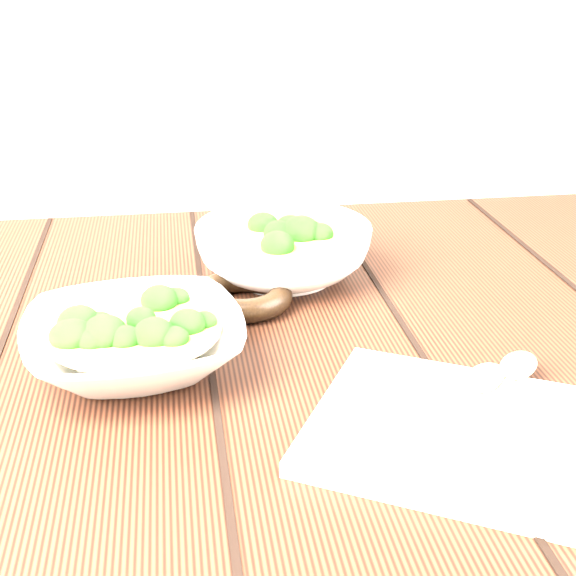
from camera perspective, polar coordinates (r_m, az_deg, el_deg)
The scene contains 7 objects.
table at distance 0.87m, azimuth -4.10°, elevation -10.27°, with size 1.20×0.80×0.75m.
soup_bowl_front at distance 0.75m, azimuth -10.87°, elevation -3.70°, with size 0.22×0.22×0.06m.
soup_bowl_back at distance 0.93m, azimuth -0.33°, elevation 2.73°, with size 0.25×0.25×0.07m.
trivet at distance 0.86m, azimuth -3.24°, elevation -0.54°, with size 0.11×0.11×0.03m, color black.
napkin at distance 0.66m, azimuth 12.41°, elevation -10.07°, with size 0.24×0.19×0.01m, color beige.
spoon_left at distance 0.68m, azimuth 12.86°, elevation -7.58°, with size 0.14×0.16×0.01m.
spoon_right at distance 0.71m, azimuth 15.34°, elevation -6.60°, with size 0.13×0.17×0.01m.
Camera 1 is at (-0.05, -0.72, 1.11)m, focal length 50.00 mm.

